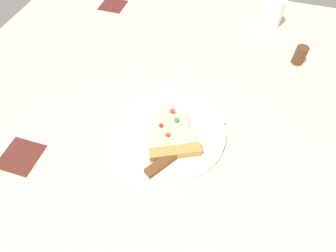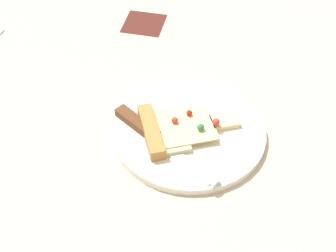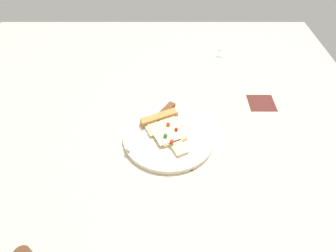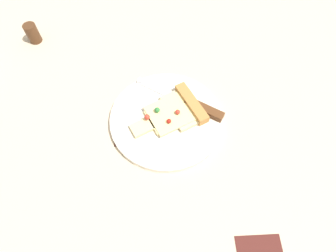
{
  "view_description": "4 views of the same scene",
  "coord_description": "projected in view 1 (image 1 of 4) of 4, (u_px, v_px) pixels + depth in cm",
  "views": [
    {
      "loc": [
        3.65,
        -35.2,
        58.7
      ],
      "look_at": [
        -8.68,
        4.95,
        2.1
      ],
      "focal_mm": 30.49,
      "sensor_mm": 36.0,
      "label": 1
    },
    {
      "loc": [
        54.3,
        14.11,
        67.05
      ],
      "look_at": [
        -6.39,
        0.67,
        2.95
      ],
      "focal_mm": 54.21,
      "sensor_mm": 36.0,
      "label": 2
    },
    {
      "loc": [
        -7.69,
        65.16,
        63.83
      ],
      "look_at": [
        -7.68,
        3.51,
        4.34
      ],
      "focal_mm": 31.03,
      "sensor_mm": 36.0,
      "label": 3
    },
    {
      "loc": [
        -43.98,
        5.66,
        59.57
      ],
      "look_at": [
        -10.82,
        4.03,
        2.23
      ],
      "focal_mm": 30.22,
      "sensor_mm": 36.0,
      "label": 4
    }
  ],
  "objects": [
    {
      "name": "ground_plane",
      "position": [
        196.0,
        159.0,
        0.69
      ],
      "size": [
        153.02,
        153.02,
        3.0
      ],
      "color": "#C6B293",
      "rests_on": "ground"
    },
    {
      "name": "pepper_shaker",
      "position": [
        300.0,
        55.0,
        0.85
      ],
      "size": [
        3.56,
        3.56,
        5.6
      ],
      "primitive_type": "cylinder",
      "color": "#4C2D19",
      "rests_on": "ground_plane"
    },
    {
      "name": "pizza_slice",
      "position": [
        172.0,
        137.0,
        0.68
      ],
      "size": [
        14.89,
        19.06,
        2.6
      ],
      "rotation": [
        0.0,
        0.0,
        0.45
      ],
      "color": "beige",
      "rests_on": "plate"
    },
    {
      "name": "knife",
      "position": [
        179.0,
        151.0,
        0.66
      ],
      "size": [
        14.81,
        21.29,
        2.45
      ],
      "rotation": [
        0.0,
        0.0,
        -0.57
      ],
      "color": "silver",
      "rests_on": "plate"
    },
    {
      "name": "drinking_glass",
      "position": [
        273.0,
        12.0,
        0.96
      ],
      "size": [
        6.48,
        6.48,
        9.34
      ],
      "primitive_type": "cylinder",
      "color": "white",
      "rests_on": "ground_plane"
    },
    {
      "name": "plate",
      "position": [
        170.0,
        132.0,
        0.71
      ],
      "size": [
        27.52,
        27.52,
        1.43
      ],
      "primitive_type": "cylinder",
      "color": "silver",
      "rests_on": "ground_plane"
    }
  ]
}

